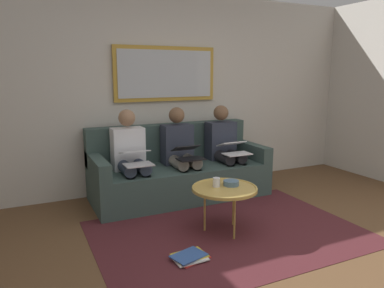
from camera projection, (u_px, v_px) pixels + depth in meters
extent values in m
cube|color=brown|center=(284.00, 281.00, 2.87)|extent=(6.00, 5.20, 0.10)
cube|color=beige|center=(164.00, 93.00, 4.92)|extent=(6.00, 0.12, 2.60)
cube|color=#4C1E23|center=(229.00, 232.00, 3.61)|extent=(2.60, 1.80, 0.01)
cube|color=#384C47|center=(180.00, 181.00, 4.64)|extent=(2.20, 0.90, 0.42)
cube|color=#384C47|center=(170.00, 142.00, 4.86)|extent=(2.20, 0.20, 0.48)
cube|color=#384C47|center=(249.00, 150.00, 5.01)|extent=(0.14, 0.90, 0.20)
cube|color=#384C47|center=(97.00, 166.00, 4.15)|extent=(0.14, 0.90, 0.20)
cube|color=#B7892D|center=(166.00, 74.00, 4.79)|extent=(1.40, 0.04, 0.71)
cube|color=#B2B7BC|center=(166.00, 74.00, 4.77)|extent=(1.30, 0.01, 0.61)
cylinder|color=tan|center=(225.00, 189.00, 3.56)|extent=(0.64, 0.64, 0.03)
torus|color=tan|center=(225.00, 188.00, 3.56)|extent=(0.64, 0.64, 0.02)
cylinder|color=#B28E42|center=(234.00, 218.00, 3.43)|extent=(0.02, 0.02, 0.43)
cylinder|color=#B28E42|center=(233.00, 205.00, 3.76)|extent=(0.02, 0.02, 0.43)
cylinder|color=#B28E42|center=(205.00, 210.00, 3.62)|extent=(0.02, 0.02, 0.43)
cylinder|color=silver|center=(216.00, 182.00, 3.58)|extent=(0.07, 0.07, 0.09)
cylinder|color=slate|center=(231.00, 183.00, 3.63)|extent=(0.16, 0.16, 0.05)
cube|color=#2D3342|center=(221.00, 140.00, 4.91)|extent=(0.38, 0.22, 0.50)
sphere|color=brown|center=(221.00, 113.00, 4.84)|extent=(0.20, 0.20, 0.20)
cylinder|color=#232328|center=(234.00, 156.00, 4.79)|extent=(0.14, 0.42, 0.14)
cylinder|color=#232328|center=(222.00, 157.00, 4.72)|extent=(0.14, 0.42, 0.14)
cylinder|color=#232328|center=(242.00, 180.00, 4.66)|extent=(0.11, 0.11, 0.42)
cylinder|color=#232328|center=(230.00, 182.00, 4.59)|extent=(0.11, 0.11, 0.42)
cube|color=white|center=(237.00, 154.00, 4.56)|extent=(0.34, 0.21, 0.01)
cube|color=white|center=(231.00, 144.00, 4.66)|extent=(0.34, 0.20, 0.08)
cube|color=#A5C6EA|center=(232.00, 143.00, 4.66)|extent=(0.30, 0.18, 0.06)
cube|color=#2D3342|center=(177.00, 144.00, 4.64)|extent=(0.38, 0.22, 0.50)
sphere|color=brown|center=(177.00, 115.00, 4.57)|extent=(0.20, 0.20, 0.20)
cylinder|color=gray|center=(190.00, 161.00, 4.53)|extent=(0.14, 0.42, 0.14)
cylinder|color=gray|center=(177.00, 162.00, 4.45)|extent=(0.14, 0.42, 0.14)
cylinder|color=gray|center=(198.00, 187.00, 4.39)|extent=(0.11, 0.11, 0.42)
cylinder|color=gray|center=(184.00, 189.00, 4.32)|extent=(0.11, 0.11, 0.42)
cube|color=black|center=(191.00, 159.00, 4.29)|extent=(0.31, 0.21, 0.01)
cube|color=black|center=(186.00, 148.00, 4.40)|extent=(0.31, 0.20, 0.10)
cube|color=#A5C6EA|center=(186.00, 148.00, 4.39)|extent=(0.28, 0.17, 0.08)
cube|color=silver|center=(128.00, 148.00, 4.37)|extent=(0.38, 0.22, 0.50)
sphere|color=#997051|center=(127.00, 118.00, 4.30)|extent=(0.20, 0.20, 0.20)
cylinder|color=#384256|center=(141.00, 166.00, 4.26)|extent=(0.14, 0.42, 0.14)
cylinder|color=#384256|center=(126.00, 168.00, 4.18)|extent=(0.14, 0.42, 0.14)
cylinder|color=#384256|center=(147.00, 194.00, 4.12)|extent=(0.11, 0.11, 0.42)
cylinder|color=#384256|center=(132.00, 196.00, 4.05)|extent=(0.11, 0.11, 0.42)
cube|color=silver|center=(139.00, 165.00, 4.02)|extent=(0.31, 0.23, 0.01)
cube|color=silver|center=(135.00, 152.00, 4.12)|extent=(0.31, 0.23, 0.06)
cube|color=#A5C6EA|center=(135.00, 151.00, 4.11)|extent=(0.28, 0.20, 0.04)
cube|color=red|center=(191.00, 258.00, 3.10)|extent=(0.32, 0.26, 0.01)
cube|color=white|center=(190.00, 258.00, 3.08)|extent=(0.29, 0.21, 0.01)
cube|color=yellow|center=(190.00, 255.00, 3.11)|extent=(0.30, 0.22, 0.01)
cube|color=#33569E|center=(189.00, 255.00, 3.08)|extent=(0.32, 0.27, 0.01)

